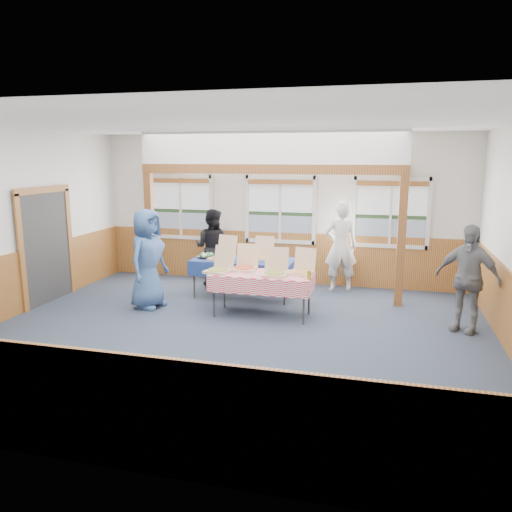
{
  "coord_description": "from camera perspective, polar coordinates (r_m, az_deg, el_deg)",
  "views": [
    {
      "loc": [
        2.19,
        -7.03,
        2.74
      ],
      "look_at": [
        0.1,
        1.0,
        1.07
      ],
      "focal_mm": 35.0,
      "sensor_mm": 36.0,
      "label": 1
    }
  ],
  "objects": [
    {
      "name": "floor",
      "position": [
        7.86,
        -2.57,
        -9.01
      ],
      "size": [
        8.0,
        8.0,
        0.0
      ],
      "primitive_type": "plane",
      "color": "#2B3646",
      "rests_on": "ground"
    },
    {
      "name": "ceiling",
      "position": [
        7.38,
        -2.8,
        14.97
      ],
      "size": [
        8.0,
        8.0,
        0.0
      ],
      "primitive_type": "plane",
      "rotation": [
        3.14,
        0.0,
        0.0
      ],
      "color": "white",
      "rests_on": "wall_back"
    },
    {
      "name": "wall_back",
      "position": [
        10.82,
        2.83,
        5.34
      ],
      "size": [
        8.0,
        0.0,
        8.0
      ],
      "primitive_type": "plane",
      "rotation": [
        1.57,
        0.0,
        0.0
      ],
      "color": "silver",
      "rests_on": "floor"
    },
    {
      "name": "wall_front",
      "position": [
        4.31,
        -16.61,
        -4.41
      ],
      "size": [
        8.0,
        0.0,
        8.0
      ],
      "primitive_type": "plane",
      "rotation": [
        -1.57,
        0.0,
        0.0
      ],
      "color": "silver",
      "rests_on": "floor"
    },
    {
      "name": "wall_left",
      "position": [
        9.44,
        -26.61,
        3.26
      ],
      "size": [
        0.0,
        8.0,
        8.0
      ],
      "primitive_type": "plane",
      "rotation": [
        1.57,
        0.0,
        1.57
      ],
      "color": "silver",
      "rests_on": "floor"
    },
    {
      "name": "wainscot_back",
      "position": [
        10.95,
        2.75,
        -0.14
      ],
      "size": [
        7.98,
        0.05,
        1.1
      ],
      "primitive_type": "cube",
      "color": "brown",
      "rests_on": "floor"
    },
    {
      "name": "wainscot_front",
      "position": [
        4.72,
        -15.69,
        -16.71
      ],
      "size": [
        7.98,
        0.05,
        1.1
      ],
      "primitive_type": "cube",
      "color": "brown",
      "rests_on": "floor"
    },
    {
      "name": "wainscot_left",
      "position": [
        9.6,
        -25.94,
        -2.95
      ],
      "size": [
        0.05,
        6.98,
        1.1
      ],
      "primitive_type": "cube",
      "color": "brown",
      "rests_on": "floor"
    },
    {
      "name": "cased_opening",
      "position": [
        10.18,
        -22.87,
        0.94
      ],
      "size": [
        0.06,
        1.3,
        2.1
      ],
      "primitive_type": "cube",
      "color": "#2E2E2E",
      "rests_on": "wall_left"
    },
    {
      "name": "window_left",
      "position": [
        11.46,
        -8.61,
        5.96
      ],
      "size": [
        1.56,
        0.1,
        1.46
      ],
      "color": "silver",
      "rests_on": "wall_back"
    },
    {
      "name": "window_mid",
      "position": [
        10.77,
        2.79,
        5.73
      ],
      "size": [
        1.56,
        0.1,
        1.46
      ],
      "color": "silver",
      "rests_on": "wall_back"
    },
    {
      "name": "window_right",
      "position": [
        10.55,
        15.16,
        5.23
      ],
      "size": [
        1.56,
        0.1,
        1.46
      ],
      "color": "silver",
      "rests_on": "wall_back"
    },
    {
      "name": "post_left",
      "position": [
        10.56,
        -11.99,
        2.76
      ],
      "size": [
        0.15,
        0.15,
        2.4
      ],
      "primitive_type": "cube",
      "color": "brown",
      "rests_on": "floor"
    },
    {
      "name": "post_right",
      "position": [
        9.46,
        16.26,
        1.58
      ],
      "size": [
        0.15,
        0.15,
        2.4
      ],
      "primitive_type": "cube",
      "color": "brown",
      "rests_on": "floor"
    },
    {
      "name": "cross_beam",
      "position": [
        9.59,
        1.39,
        9.91
      ],
      "size": [
        5.15,
        0.18,
        0.18
      ],
      "primitive_type": "cube",
      "color": "brown",
      "rests_on": "post_left"
    },
    {
      "name": "table_left",
      "position": [
        9.72,
        -1.49,
        -0.7
      ],
      "size": [
        2.14,
        1.5,
        0.76
      ],
      "rotation": [
        0.0,
        0.0,
        -0.33
      ],
      "color": "#2E2E2E",
      "rests_on": "floor"
    },
    {
      "name": "table_right",
      "position": [
        8.57,
        0.68,
        -2.38
      ],
      "size": [
        1.75,
        0.79,
        0.76
      ],
      "rotation": [
        0.0,
        0.0,
        -0.01
      ],
      "color": "#2E2E2E",
      "rests_on": "floor"
    },
    {
      "name": "pizza_box_a",
      "position": [
        9.71,
        -3.88,
        -0.0
      ],
      "size": [
        0.51,
        0.58,
        0.45
      ],
      "rotation": [
        0.0,
        0.0,
        -0.22
      ],
      "color": "#D5AF8E",
      "rests_on": "table_left"
    },
    {
      "name": "pizza_box_b",
      "position": [
        9.76,
        0.74,
        0.07
      ],
      "size": [
        0.39,
        0.47,
        0.42
      ],
      "rotation": [
        0.0,
        0.0,
        0.02
      ],
      "color": "#D5AF8E",
      "rests_on": "table_left"
    },
    {
      "name": "pizza_box_c",
      "position": [
        8.65,
        -4.24,
        -1.42
      ],
      "size": [
        0.48,
        0.55,
        0.43
      ],
      "rotation": [
        0.0,
        0.0,
        -0.21
      ],
      "color": "#D5AF8E",
      "rests_on": "table_right"
    },
    {
      "name": "pizza_box_d",
      "position": [
        8.81,
        -1.24,
        -1.16
      ],
      "size": [
        0.41,
        0.49,
        0.43
      ],
      "rotation": [
        0.0,
        0.0,
        0.03
      ],
      "color": "#D5AF8E",
      "rests_on": "table_right"
    },
    {
      "name": "pizza_box_e",
      "position": [
        8.41,
        2.19,
        -1.76
      ],
      "size": [
        0.44,
        0.52,
        0.44
      ],
      "rotation": [
        0.0,
        0.0,
        0.07
      ],
      "color": "#D5AF8E",
      "rests_on": "table_right"
    },
    {
      "name": "pizza_box_f",
      "position": [
        8.55,
        5.2,
        -1.61
      ],
      "size": [
        0.46,
        0.53,
        0.42
      ],
      "rotation": [
        0.0,
        0.0,
        -0.2
      ],
      "color": "#D5AF8E",
      "rests_on": "table_right"
    },
    {
      "name": "veggie_tray",
      "position": [
        9.93,
        -5.65,
        0.01
      ],
      "size": [
        0.38,
        0.38,
        0.09
      ],
      "color": "black",
      "rests_on": "table_left"
    },
    {
      "name": "drink_glass",
      "position": [
        8.14,
        6.08,
        -2.21
      ],
      "size": [
        0.07,
        0.07,
        0.15
      ],
      "primitive_type": "cylinder",
      "color": "#A37F1B",
      "rests_on": "table_right"
    },
    {
      "name": "woman_white",
      "position": [
        10.27,
        9.66,
        1.06
      ],
      "size": [
        0.77,
        0.6,
        1.85
      ],
      "primitive_type": "imported",
      "rotation": [
        0.0,
        0.0,
        3.41
      ],
      "color": "silver",
      "rests_on": "floor"
    },
    {
      "name": "woman_black",
      "position": [
        10.69,
        -5.02,
        1.0
      ],
      "size": [
        0.83,
        0.67,
        1.64
      ],
      "primitive_type": "imported",
      "rotation": [
        0.0,
        0.0,
        3.08
      ],
      "color": "black",
      "rests_on": "floor"
    },
    {
      "name": "man_blue",
      "position": [
        9.23,
        -12.27,
        -0.31
      ],
      "size": [
        0.72,
        0.97,
        1.81
      ],
      "primitive_type": "imported",
      "rotation": [
        0.0,
        0.0,
        1.4
      ],
      "color": "#37588B",
      "rests_on": "floor"
    },
    {
      "name": "person_grey",
      "position": [
        8.47,
        22.99,
        -2.37
      ],
      "size": [
        1.08,
        0.83,
        1.71
      ],
      "primitive_type": "imported",
      "rotation": [
        0.0,
        0.0,
        -0.48
      ],
      "color": "slate",
      "rests_on": "floor"
    }
  ]
}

